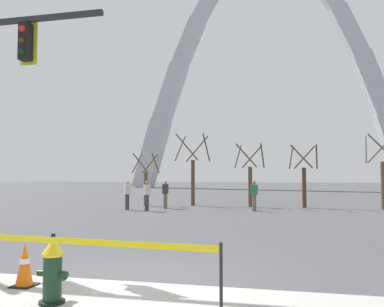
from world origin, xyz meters
The scene contains 14 objects.
ground_plane centered at (0.00, 0.00, 0.00)m, with size 240.00×240.00×0.00m, color #474749.
fire_hydrant centered at (-0.79, -1.56, 0.47)m, with size 0.46×0.48×0.99m.
caution_tape_barrier centered at (-0.63, -1.97, 0.70)m, with size 4.75×0.40×1.05m.
traffic_cone_curb_edge centered at (-1.73, -0.86, 0.36)m, with size 0.36×0.36×0.73m.
monument_arch centered at (0.00, 56.85, 17.25)m, with size 43.56×2.95×39.73m.
tree_far_left centered at (-5.94, 17.10, 1.45)m, with size 1.53×1.54×3.27m.
tree_left_mid centered at (-3.08, 17.79, 1.98)m, with size 2.05×2.06×4.46m.
tree_center_left centered at (0.51, 17.47, 1.67)m, with size 1.74×1.75×3.76m.
tree_center_right centered at (3.62, 17.51, 1.62)m, with size 1.70×1.70×3.66m.
tree_right_mid centered at (7.77, 17.05, 1.83)m, with size 1.90×1.92×4.13m.
pedestrian_walking_left centered at (-4.11, 15.27, 0.82)m, with size 0.29×0.38×1.59m.
pedestrian_standing_center centered at (0.95, 14.53, 0.82)m, with size 0.39×0.34×1.59m.
pedestrian_walking_right centered at (-5.86, 13.88, 0.82)m, with size 0.38×0.38×1.59m.
pedestrian_near_trees centered at (-4.58, 13.42, 0.82)m, with size 0.37×0.39×1.59m.
Camera 1 is at (2.43, -6.79, 1.80)m, focal length 37.63 mm.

